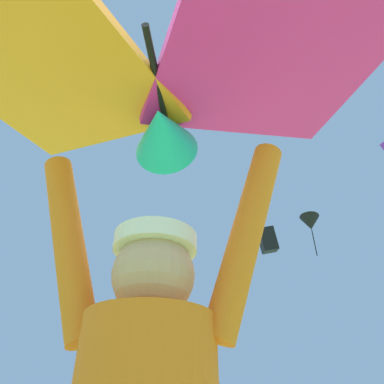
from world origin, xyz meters
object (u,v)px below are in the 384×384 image
object	(u,v)px
held_stunt_kite	(161,88)
distant_kite_black_mid_left	(268,240)
distant_kite_black_high_left	(212,34)
distant_kite_black_overhead_distant	(310,223)

from	to	relation	value
held_stunt_kite	distant_kite_black_mid_left	world-z (taller)	distant_kite_black_mid_left
distant_kite_black_mid_left	distant_kite_black_high_left	size ratio (longest dim) A/B	2.21
held_stunt_kite	distant_kite_black_high_left	bearing A→B (deg)	86.40
held_stunt_kite	distant_kite_black_mid_left	bearing A→B (deg)	78.76
distant_kite_black_overhead_distant	distant_kite_black_high_left	world-z (taller)	distant_kite_black_high_left
distant_kite_black_mid_left	distant_kite_black_high_left	world-z (taller)	distant_kite_black_high_left
distant_kite_black_mid_left	distant_kite_black_high_left	bearing A→B (deg)	-117.07
held_stunt_kite	distant_kite_black_high_left	size ratio (longest dim) A/B	2.61
held_stunt_kite	distant_kite_black_high_left	world-z (taller)	distant_kite_black_high_left
distant_kite_black_overhead_distant	distant_kite_black_high_left	xyz separation A→B (m)	(-6.45, -9.00, 8.51)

